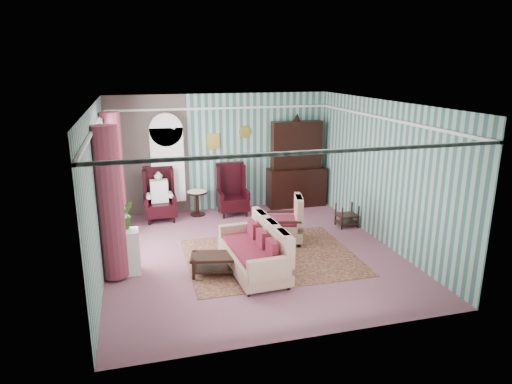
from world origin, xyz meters
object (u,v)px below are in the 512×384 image
object	(u,v)px
nest_table	(347,215)
sofa	(253,245)
coffee_table	(217,265)
plant_stand	(124,252)
dresser_hutch	(297,161)
seated_woman	(160,196)
round_side_table	(197,203)
bookcase	(168,170)
wingback_left	(160,195)
floral_armchair	(284,217)
wingback_right	(232,190)

from	to	relation	value
nest_table	sofa	bearing A→B (deg)	-146.92
sofa	coffee_table	xyz separation A→B (m)	(-0.64, 0.07, -0.32)
plant_stand	nest_table	bearing A→B (deg)	13.84
dresser_hutch	seated_woman	distance (m)	3.56
dresser_hutch	sofa	world-z (taller)	dresser_hutch
nest_table	coffee_table	size ratio (longest dim) A/B	0.60
round_side_table	bookcase	bearing A→B (deg)	159.73
wingback_left	coffee_table	size ratio (longest dim) A/B	1.39
wingback_left	seated_woman	bearing A→B (deg)	0.00
floral_armchair	wingback_right	bearing A→B (deg)	30.90
bookcase	dresser_hutch	size ratio (longest dim) A/B	0.95
sofa	coffee_table	size ratio (longest dim) A/B	2.07
round_side_table	nest_table	size ratio (longest dim) A/B	1.11
wingback_right	coffee_table	size ratio (longest dim) A/B	1.39
seated_woman	bookcase	bearing A→B (deg)	57.34
plant_stand	sofa	distance (m)	2.27
dresser_hutch	wingback_right	xyz separation A→B (m)	(-1.75, -0.27, -0.55)
plant_stand	coffee_table	bearing A→B (deg)	-16.81
coffee_table	dresser_hutch	bearing A→B (deg)	51.89
nest_table	sofa	size ratio (longest dim) A/B	0.29
round_side_table	sofa	world-z (taller)	sofa
dresser_hutch	nest_table	world-z (taller)	dresser_hutch
dresser_hutch	wingback_right	size ratio (longest dim) A/B	1.89
plant_stand	floral_armchair	size ratio (longest dim) A/B	0.73
wingback_left	round_side_table	world-z (taller)	wingback_left
floral_armchair	coffee_table	distance (m)	2.01
floral_armchair	plant_stand	bearing A→B (deg)	116.15
wingback_right	seated_woman	world-z (taller)	wingback_right
wingback_right	bookcase	bearing A→B (deg)	165.43
sofa	wingback_left	bearing A→B (deg)	19.37
coffee_table	sofa	bearing A→B (deg)	-5.92
wingback_right	sofa	distance (m)	3.31
bookcase	nest_table	world-z (taller)	bookcase
wingback_right	round_side_table	bearing A→B (deg)	169.99
wingback_right	nest_table	world-z (taller)	wingback_right
wingback_left	nest_table	world-z (taller)	wingback_left
coffee_table	floral_armchair	bearing A→B (deg)	35.41
coffee_table	nest_table	bearing A→B (deg)	26.80
round_side_table	plant_stand	bearing A→B (deg)	-120.38
sofa	floral_armchair	xyz separation A→B (m)	(0.97, 1.21, 0.04)
round_side_table	sofa	size ratio (longest dim) A/B	0.32
bookcase	sofa	distance (m)	3.90
seated_woman	plant_stand	xyz separation A→B (m)	(-0.80, -2.75, -0.19)
round_side_table	coffee_table	xyz separation A→B (m)	(-0.14, -3.37, -0.11)
nest_table	coffee_table	world-z (taller)	nest_table
bookcase	wingback_right	world-z (taller)	bookcase
round_side_table	floral_armchair	size ratio (longest dim) A/B	0.55
dresser_hutch	wingback_right	world-z (taller)	dresser_hutch
seated_woman	plant_stand	bearing A→B (deg)	-106.22
dresser_hutch	wingback_left	world-z (taller)	dresser_hutch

